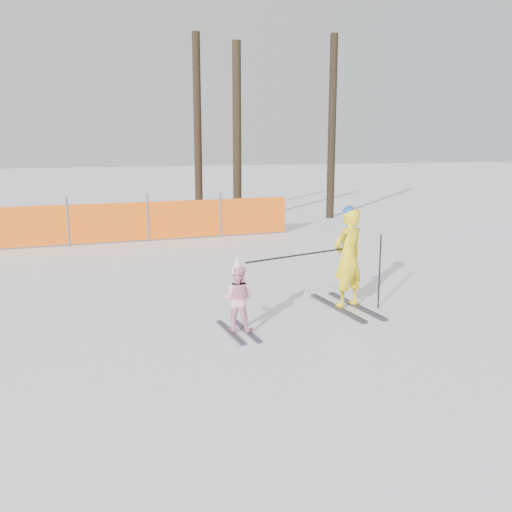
{
  "coord_description": "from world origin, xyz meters",
  "views": [
    {
      "loc": [
        -2.83,
        -6.72,
        2.52
      ],
      "look_at": [
        0.0,
        0.5,
        1.0
      ],
      "focal_mm": 40.0,
      "sensor_mm": 36.0,
      "label": 1
    }
  ],
  "objects": [
    {
      "name": "adult",
      "position": [
        1.64,
        0.79,
        0.8
      ],
      "size": [
        0.64,
        1.63,
        1.61
      ],
      "color": "black",
      "rests_on": "ground"
    },
    {
      "name": "ski_poles",
      "position": [
        1.21,
        0.56,
        0.81
      ],
      "size": [
        2.33,
        0.46,
        1.17
      ],
      "color": "black",
      "rests_on": "ground"
    },
    {
      "name": "ground",
      "position": [
        0.0,
        0.0,
        0.0
      ],
      "size": [
        120.0,
        120.0,
        0.0
      ],
      "primitive_type": "plane",
      "color": "white",
      "rests_on": "ground"
    },
    {
      "name": "child",
      "position": [
        -0.35,
        0.29,
        0.49
      ],
      "size": [
        0.55,
        1.05,
        1.08
      ],
      "color": "black",
      "rests_on": "ground"
    },
    {
      "name": "tree_trunks",
      "position": [
        4.24,
        11.19,
        2.98
      ],
      "size": [
        4.65,
        1.52,
        6.13
      ],
      "color": "black",
      "rests_on": "ground"
    }
  ]
}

